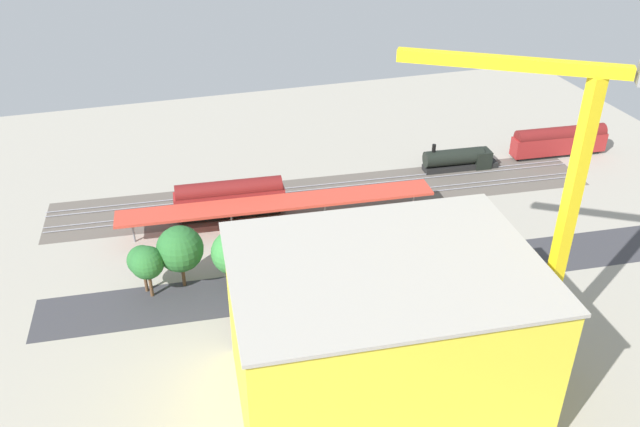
{
  "coord_description": "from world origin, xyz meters",
  "views": [
    {
      "loc": [
        29.06,
        75.33,
        55.24
      ],
      "look_at": [
        7.56,
        1.3,
        9.83
      ],
      "focal_mm": 37.32,
      "sensor_mm": 36.0,
      "label": 1
    }
  ],
  "objects_px": {
    "construction_building": "(381,336)",
    "parked_car_1": "(477,271)",
    "parked_car_2": "(432,278)",
    "street_tree_3": "(233,253)",
    "locomotive": "(460,159)",
    "parked_car_0": "(517,263)",
    "street_tree_0": "(463,217)",
    "street_tree_4": "(142,260)",
    "parked_car_3": "(391,285)",
    "street_tree_2": "(147,263)",
    "parked_car_5": "(302,299)",
    "box_truck_0": "(411,288)",
    "street_tree_1": "(180,249)",
    "parked_car_6": "(256,311)",
    "parked_car_4": "(352,291)",
    "platform_canopy_near": "(278,203)",
    "passenger_coach": "(559,141)",
    "freight_coach_far": "(230,198)",
    "traffic_light": "(272,290)",
    "tower_crane": "(554,200)"
  },
  "relations": [
    {
      "from": "construction_building",
      "to": "parked_car_1",
      "type": "bearing_deg",
      "value": -136.1
    },
    {
      "from": "parked_car_2",
      "to": "street_tree_3",
      "type": "distance_m",
      "value": 27.68
    },
    {
      "from": "locomotive",
      "to": "parked_car_0",
      "type": "height_order",
      "value": "locomotive"
    },
    {
      "from": "parked_car_1",
      "to": "street_tree_3",
      "type": "bearing_deg",
      "value": -13.69
    },
    {
      "from": "street_tree_0",
      "to": "street_tree_4",
      "type": "bearing_deg",
      "value": -1.87
    },
    {
      "from": "locomotive",
      "to": "parked_car_3",
      "type": "distance_m",
      "value": 40.39
    },
    {
      "from": "street_tree_2",
      "to": "parked_car_5",
      "type": "bearing_deg",
      "value": 158.87
    },
    {
      "from": "box_truck_0",
      "to": "street_tree_1",
      "type": "bearing_deg",
      "value": -21.39
    },
    {
      "from": "parked_car_1",
      "to": "parked_car_6",
      "type": "bearing_deg",
      "value": 0.19
    },
    {
      "from": "parked_car_4",
      "to": "street_tree_0",
      "type": "relative_size",
      "value": 0.65
    },
    {
      "from": "platform_canopy_near",
      "to": "street_tree_2",
      "type": "distance_m",
      "value": 24.37
    },
    {
      "from": "parked_car_1",
      "to": "street_tree_2",
      "type": "bearing_deg",
      "value": -10.15
    },
    {
      "from": "parked_car_1",
      "to": "parked_car_6",
      "type": "distance_m",
      "value": 31.69
    },
    {
      "from": "parked_car_4",
      "to": "parked_car_5",
      "type": "height_order",
      "value": "parked_car_4"
    },
    {
      "from": "street_tree_4",
      "to": "parked_car_2",
      "type": "bearing_deg",
      "value": 166.43
    },
    {
      "from": "parked_car_4",
      "to": "street_tree_4",
      "type": "distance_m",
      "value": 28.28
    },
    {
      "from": "passenger_coach",
      "to": "construction_building",
      "type": "height_order",
      "value": "construction_building"
    },
    {
      "from": "freight_coach_far",
      "to": "parked_car_1",
      "type": "height_order",
      "value": "freight_coach_far"
    },
    {
      "from": "parked_car_5",
      "to": "street_tree_2",
      "type": "relative_size",
      "value": 0.61
    },
    {
      "from": "parked_car_3",
      "to": "traffic_light",
      "type": "relative_size",
      "value": 0.66
    },
    {
      "from": "parked_car_1",
      "to": "street_tree_0",
      "type": "xyz_separation_m",
      "value": [
        -1.23,
        -7.73,
        4.14
      ]
    },
    {
      "from": "parked_car_5",
      "to": "street_tree_2",
      "type": "height_order",
      "value": "street_tree_2"
    },
    {
      "from": "locomotive",
      "to": "street_tree_2",
      "type": "xyz_separation_m",
      "value": [
        57.29,
        23.3,
        3.49
      ]
    },
    {
      "from": "passenger_coach",
      "to": "traffic_light",
      "type": "distance_m",
      "value": 71.12
    },
    {
      "from": "parked_car_5",
      "to": "street_tree_0",
      "type": "height_order",
      "value": "street_tree_0"
    },
    {
      "from": "passenger_coach",
      "to": "freight_coach_far",
      "type": "bearing_deg",
      "value": 4.49
    },
    {
      "from": "parked_car_3",
      "to": "street_tree_2",
      "type": "bearing_deg",
      "value": -13.89
    },
    {
      "from": "street_tree_1",
      "to": "street_tree_4",
      "type": "relative_size",
      "value": 1.29
    },
    {
      "from": "street_tree_1",
      "to": "street_tree_4",
      "type": "bearing_deg",
      "value": -1.48
    },
    {
      "from": "freight_coach_far",
      "to": "parked_car_0",
      "type": "relative_size",
      "value": 3.85
    },
    {
      "from": "tower_crane",
      "to": "street_tree_4",
      "type": "xyz_separation_m",
      "value": [
        42.74,
        -25.37,
        -16.2
      ]
    },
    {
      "from": "parked_car_3",
      "to": "parked_car_4",
      "type": "relative_size",
      "value": 0.99
    },
    {
      "from": "platform_canopy_near",
      "to": "parked_car_2",
      "type": "bearing_deg",
      "value": 129.11
    },
    {
      "from": "platform_canopy_near",
      "to": "parked_car_2",
      "type": "xyz_separation_m",
      "value": [
        -16.93,
        20.83,
        -3.38
      ]
    },
    {
      "from": "platform_canopy_near",
      "to": "box_truck_0",
      "type": "bearing_deg",
      "value": 118.86
    },
    {
      "from": "parked_car_4",
      "to": "traffic_light",
      "type": "relative_size",
      "value": 0.66
    },
    {
      "from": "parked_car_4",
      "to": "parked_car_6",
      "type": "distance_m",
      "value": 13.25
    },
    {
      "from": "platform_canopy_near",
      "to": "parked_car_5",
      "type": "bearing_deg",
      "value": 85.6
    },
    {
      "from": "street_tree_0",
      "to": "parked_car_4",
      "type": "bearing_deg",
      "value": 20.48
    },
    {
      "from": "traffic_light",
      "to": "parked_car_4",
      "type": "bearing_deg",
      "value": -171.03
    },
    {
      "from": "street_tree_2",
      "to": "street_tree_3",
      "type": "xyz_separation_m",
      "value": [
        -11.38,
        -0.1,
        -0.57
      ]
    },
    {
      "from": "street_tree_4",
      "to": "parked_car_0",
      "type": "bearing_deg",
      "value": 170.05
    },
    {
      "from": "parked_car_6",
      "to": "tower_crane",
      "type": "bearing_deg",
      "value": 151.47
    },
    {
      "from": "parked_car_0",
      "to": "street_tree_0",
      "type": "xyz_separation_m",
      "value": [
        5.27,
        -7.52,
        4.18
      ]
    },
    {
      "from": "parked_car_6",
      "to": "locomotive",
      "type": "bearing_deg",
      "value": -144.92
    },
    {
      "from": "freight_coach_far",
      "to": "tower_crane",
      "type": "relative_size",
      "value": 0.49
    },
    {
      "from": "box_truck_0",
      "to": "street_tree_0",
      "type": "bearing_deg",
      "value": -140.99
    },
    {
      "from": "parked_car_0",
      "to": "parked_car_3",
      "type": "distance_m",
      "value": 19.32
    },
    {
      "from": "platform_canopy_near",
      "to": "street_tree_3",
      "type": "distance_m",
      "value": 15.82
    },
    {
      "from": "construction_building",
      "to": "street_tree_2",
      "type": "bearing_deg",
      "value": -44.52
    }
  ]
}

